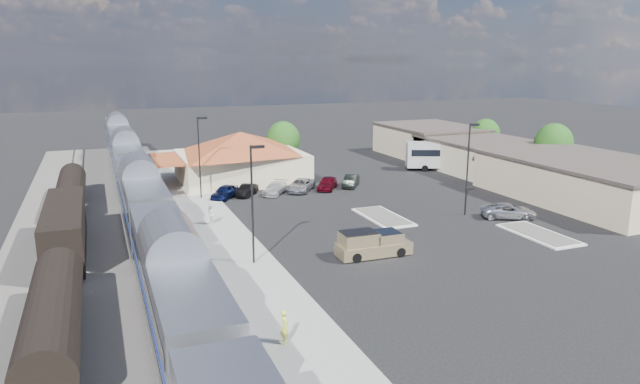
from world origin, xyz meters
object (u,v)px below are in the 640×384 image
object	(u,v)px
station_depot	(240,156)
coach_bus	(450,154)
pickup_truck	(374,244)
suv	(509,211)

from	to	relation	value
station_depot	coach_bus	bearing A→B (deg)	-7.21
pickup_truck	suv	world-z (taller)	pickup_truck
station_depot	pickup_truck	distance (m)	31.64
suv	coach_bus	world-z (taller)	coach_bus
station_depot	pickup_truck	world-z (taller)	station_depot
pickup_truck	coach_bus	size ratio (longest dim) A/B	0.49
station_depot	suv	xyz separation A→B (m)	(19.74, -26.55, -2.41)
pickup_truck	suv	distance (m)	17.67
suv	coach_bus	xyz separation A→B (m)	(8.82, 22.94, 1.49)
station_depot	pickup_truck	size ratio (longest dim) A/B	3.13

